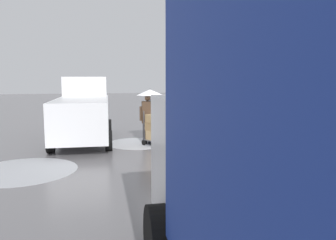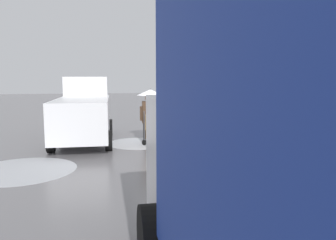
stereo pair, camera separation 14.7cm
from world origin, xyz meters
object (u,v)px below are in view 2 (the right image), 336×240
Objects in this scene: pedestrian_black_side at (202,106)px; shopping_cart_vendor at (180,130)px; hand_dolly_boxes at (153,128)px; cargo_van_parked_right at (84,112)px; street_lamp at (284,84)px; pedestrian_pink_side at (149,103)px.

shopping_cart_vendor is at bearing -71.42° from pedestrian_black_side.
hand_dolly_boxes is 2.22m from pedestrian_black_side.
shopping_cart_vendor is 0.47× the size of pedestrian_black_side.
street_lamp reaches higher than cargo_van_parked_right.
cargo_van_parked_right reaches higher than pedestrian_pink_side.
pedestrian_pink_side is 5.12m from street_lamp.
pedestrian_pink_side is (0.09, -0.39, 0.90)m from hand_dolly_boxes.
pedestrian_pink_side is 0.56× the size of street_lamp.
hand_dolly_boxes is 0.61× the size of pedestrian_black_side.
hand_dolly_boxes is at bearing -44.56° from street_lamp.
pedestrian_pink_side is (1.09, -0.52, 1.02)m from shopping_cart_vendor.
street_lamp is at bearing 126.54° from shopping_cart_vendor.
hand_dolly_boxes is (1.00, -0.13, 0.12)m from shopping_cart_vendor.
cargo_van_parked_right is at bearing -23.04° from shopping_cart_vendor.
street_lamp is at bearing 135.68° from pedestrian_black_side.
pedestrian_pink_side is 1.00× the size of pedestrian_black_side.
cargo_van_parked_right is 2.71m from pedestrian_pink_side.
shopping_cart_vendor is 0.26× the size of street_lamp.
cargo_van_parked_right is at bearing -35.17° from pedestrian_black_side.
shopping_cart_vendor is 1.72m from pedestrian_black_side.
cargo_van_parked_right reaches higher than pedestrian_black_side.
hand_dolly_boxes reaches higher than shopping_cart_vendor.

